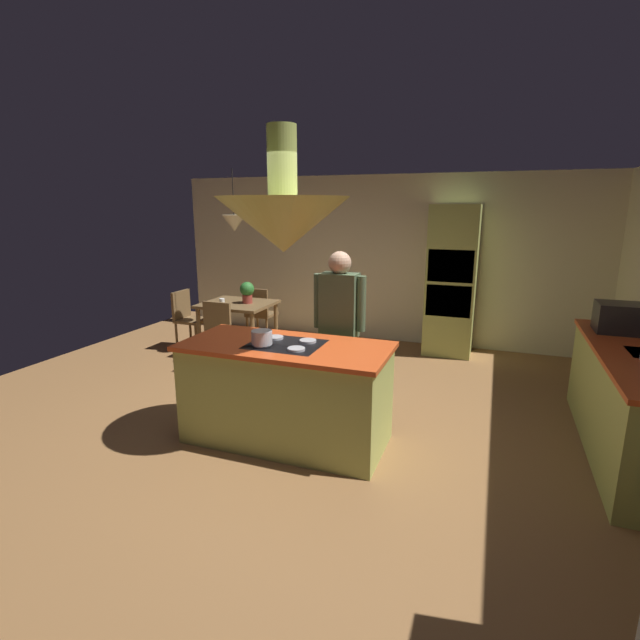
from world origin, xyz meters
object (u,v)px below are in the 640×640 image
object	(u,v)px
person_at_island	(339,323)
potted_plant_on_table	(247,291)
cup_on_table	(222,302)
chair_by_back_wall	(259,311)
microwave_on_counter	(623,318)
chair_facing_island	(213,331)
oven_tower	(451,281)
dining_table	(238,311)
kitchen_island	(286,392)
chair_at_corner	(188,316)
cooking_pot_on_cooktop	(262,337)

from	to	relation	value
person_at_island	potted_plant_on_table	xyz separation A→B (m)	(-1.82, 1.43, -0.03)
cup_on_table	potted_plant_on_table	bearing A→B (deg)	41.64
chair_by_back_wall	microwave_on_counter	world-z (taller)	microwave_on_counter
person_at_island	chair_facing_island	xyz separation A→B (m)	(-1.97, 0.76, -0.45)
cup_on_table	microwave_on_counter	bearing A→B (deg)	-4.98
oven_tower	chair_by_back_wall	bearing A→B (deg)	-169.78
chair_facing_island	chair_by_back_wall	world-z (taller)	same
oven_tower	chair_by_back_wall	xyz separation A→B (m)	(-2.80, -0.50, -0.55)
dining_table	chair_by_back_wall	world-z (taller)	chair_by_back_wall
oven_tower	chair_facing_island	xyz separation A→B (m)	(-2.80, -1.78, -0.55)
person_at_island	kitchen_island	bearing A→B (deg)	-110.73
chair_at_corner	cup_on_table	world-z (taller)	chair_at_corner
oven_tower	microwave_on_counter	xyz separation A→B (m)	(1.74, -1.76, -0.01)
chair_by_back_wall	cup_on_table	world-z (taller)	chair_by_back_wall
chair_at_corner	potted_plant_on_table	world-z (taller)	potted_plant_on_table
oven_tower	chair_by_back_wall	world-z (taller)	oven_tower
dining_table	chair_facing_island	distance (m)	0.65
kitchen_island	potted_plant_on_table	world-z (taller)	potted_plant_on_table
oven_tower	cup_on_table	bearing A→B (deg)	-155.17
potted_plant_on_table	cooking_pot_on_cooktop	size ratio (longest dim) A/B	1.67
chair_facing_island	cup_on_table	world-z (taller)	chair_facing_island
kitchen_island	cooking_pot_on_cooktop	distance (m)	0.57
person_at_island	potted_plant_on_table	distance (m)	2.31
oven_tower	dining_table	bearing A→B (deg)	-157.79
chair_facing_island	cup_on_table	xyz separation A→B (m)	(-0.12, 0.43, 0.30)
dining_table	cup_on_table	distance (m)	0.29
person_at_island	cup_on_table	distance (m)	2.41
chair_facing_island	oven_tower	bearing A→B (deg)	32.46
oven_tower	chair_at_corner	distance (m)	3.87
kitchen_island	oven_tower	bearing A→B (deg)	71.26
oven_tower	cooking_pot_on_cooktop	world-z (taller)	oven_tower
dining_table	cooking_pot_on_cooktop	bearing A→B (deg)	-55.37
cup_on_table	microwave_on_counter	distance (m)	4.68
dining_table	potted_plant_on_table	xyz separation A→B (m)	(0.14, 0.03, 0.28)
potted_plant_on_table	chair_facing_island	bearing A→B (deg)	-102.23
kitchen_island	chair_facing_island	size ratio (longest dim) A/B	2.11
kitchen_island	dining_table	distance (m)	2.71
potted_plant_on_table	cooking_pot_on_cooktop	distance (m)	2.65
person_at_island	chair_facing_island	size ratio (longest dim) A/B	1.92
cup_on_table	microwave_on_counter	size ratio (longest dim) A/B	0.20
oven_tower	chair_at_corner	size ratio (longest dim) A/B	2.43
chair_by_back_wall	cooking_pot_on_cooktop	world-z (taller)	cooking_pot_on_cooktop
cup_on_table	chair_by_back_wall	bearing A→B (deg)	81.90
oven_tower	dining_table	xyz separation A→B (m)	(-2.80, -1.14, -0.41)
dining_table	person_at_island	world-z (taller)	person_at_island
kitchen_island	oven_tower	world-z (taller)	oven_tower
dining_table	chair_by_back_wall	bearing A→B (deg)	90.00
oven_tower	person_at_island	world-z (taller)	oven_tower
potted_plant_on_table	cup_on_table	bearing A→B (deg)	-138.36
chair_at_corner	chair_by_back_wall	bearing A→B (deg)	-53.38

